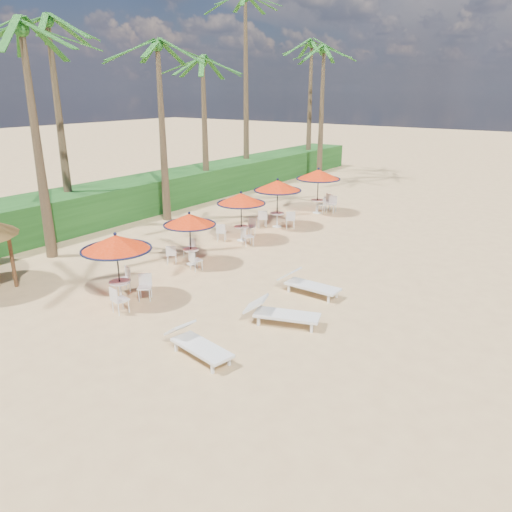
% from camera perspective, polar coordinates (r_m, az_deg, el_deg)
% --- Properties ---
extents(ground, '(160.00, 160.00, 0.00)m').
position_cam_1_polar(ground, '(14.00, -2.03, -9.22)').
color(ground, tan).
rests_on(ground, ground).
extents(scrub_hedge, '(3.00, 40.00, 1.80)m').
position_cam_1_polar(scrub_hedge, '(30.13, -9.95, 7.55)').
color(scrub_hedge, '#194716').
rests_on(scrub_hedge, ground).
extents(station_0, '(2.22, 2.22, 2.32)m').
position_cam_1_polar(station_0, '(16.20, -15.48, 0.53)').
color(station_0, black).
rests_on(station_0, ground).
extents(station_1, '(2.03, 2.03, 2.12)m').
position_cam_1_polar(station_1, '(19.26, -7.68, 3.43)').
color(station_1, black).
rests_on(station_1, ground).
extents(station_2, '(2.17, 2.17, 2.27)m').
position_cam_1_polar(station_2, '(22.16, -1.74, 5.89)').
color(station_2, black).
rests_on(station_2, ground).
extents(station_3, '(2.33, 2.33, 2.43)m').
position_cam_1_polar(station_3, '(24.42, 2.46, 7.54)').
color(station_3, black).
rests_on(station_3, ground).
extents(station_4, '(2.40, 2.45, 2.50)m').
position_cam_1_polar(station_4, '(27.57, 7.28, 8.63)').
color(station_4, black).
rests_on(station_4, ground).
extents(lounger_near, '(2.21, 1.04, 0.76)m').
position_cam_1_polar(lounger_near, '(13.04, -6.85, -9.80)').
color(lounger_near, white).
rests_on(lounger_near, ground).
extents(lounger_mid, '(2.31, 1.37, 0.79)m').
position_cam_1_polar(lounger_mid, '(14.56, 2.67, -6.45)').
color(lounger_mid, white).
rests_on(lounger_mid, ground).
extents(lounger_far, '(2.16, 0.71, 0.77)m').
position_cam_1_polar(lounger_far, '(16.75, 5.81, -3.12)').
color(lounger_far, white).
rests_on(lounger_far, ground).
extents(palm_1, '(5.00, 5.00, 8.81)m').
position_cam_1_polar(palm_1, '(21.13, -25.06, 21.08)').
color(palm_1, brown).
rests_on(palm_1, ground).
extents(palm_2, '(5.00, 5.00, 9.60)m').
position_cam_1_polar(palm_2, '(25.65, -22.58, 22.31)').
color(palm_2, brown).
rests_on(palm_2, ground).
extents(palm_3, '(5.00, 5.00, 8.73)m').
position_cam_1_polar(palm_3, '(25.89, -11.14, 21.44)').
color(palm_3, brown).
rests_on(palm_3, ground).
extents(palm_4, '(5.00, 5.00, 8.25)m').
position_cam_1_polar(palm_4, '(30.57, -6.10, 20.33)').
color(palm_4, brown).
rests_on(palm_4, ground).
extents(palm_5, '(5.00, 5.00, 12.39)m').
position_cam_1_polar(palm_5, '(36.21, -1.21, 26.27)').
color(palm_5, brown).
rests_on(palm_5, ground).
extents(palm_6, '(5.00, 5.00, 9.42)m').
position_cam_1_polar(palm_6, '(38.26, 7.75, 21.55)').
color(palm_6, brown).
rests_on(palm_6, ground).
extents(palm_7, '(5.00, 5.00, 10.02)m').
position_cam_1_polar(palm_7, '(41.52, 6.37, 22.13)').
color(palm_7, brown).
rests_on(palm_7, ground).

